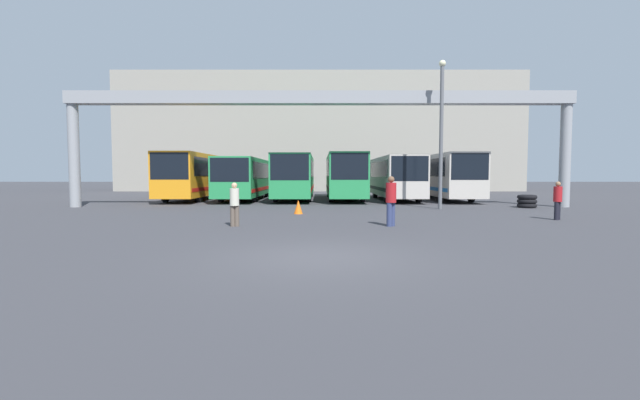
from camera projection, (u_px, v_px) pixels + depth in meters
ground_plane at (319, 257)px, 9.57m from camera, size 200.00×200.00×0.00m
building_backdrop at (320, 136)px, 52.49m from camera, size 45.46×12.00×13.17m
overhead_gantry at (320, 110)px, 24.07m from camera, size 28.48×0.80×6.51m
bus_slot_0 at (195, 174)px, 31.33m from camera, size 2.58×10.69×3.30m
bus_slot_1 at (247, 176)px, 31.97m from camera, size 2.61×11.96×2.98m
bus_slot_2 at (296, 175)px, 32.14m from camera, size 2.59×12.32×3.20m
bus_slot_3 at (345, 174)px, 31.98m from camera, size 2.51×12.02×3.27m
bus_slot_4 at (395, 176)px, 31.10m from camera, size 2.50×10.23×3.09m
bus_slot_5 at (441, 174)px, 32.19m from camera, size 2.52×12.45×3.26m
pedestrian_near_right at (391, 200)px, 15.29m from camera, size 0.37×0.37×1.80m
pedestrian_near_left at (558, 200)px, 17.43m from camera, size 0.33×0.33×1.57m
pedestrian_near_center at (235, 203)px, 15.25m from camera, size 0.33×0.33×1.57m
traffic_cone at (299, 207)px, 20.15m from camera, size 0.42×0.42×0.65m
tire_stack at (528, 201)px, 23.90m from camera, size 1.04×1.04×0.72m
lamp_post at (442, 128)px, 22.72m from camera, size 0.36×0.36×7.89m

